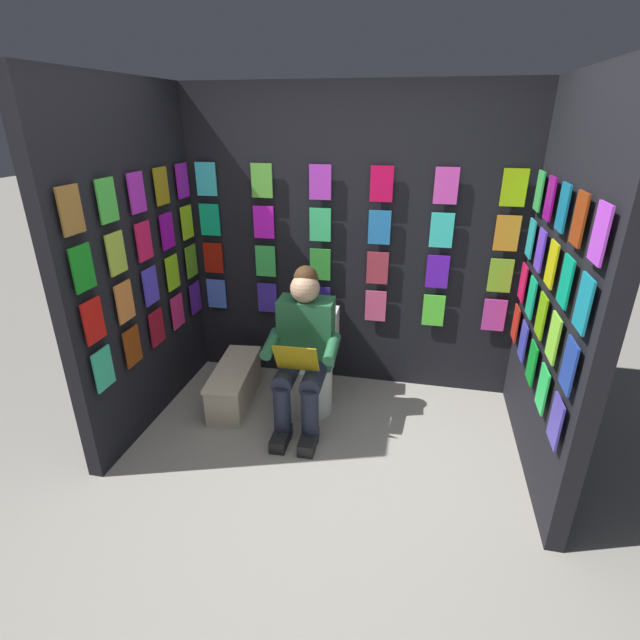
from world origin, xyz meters
TOP-DOWN VIEW (x-y plane):
  - ground_plane at (0.00, 0.00)m, footprint 30.00×30.00m
  - display_wall_back at (0.00, -1.66)m, footprint 2.78×0.14m
  - display_wall_left at (-1.39, -0.80)m, footprint 0.14×1.61m
  - display_wall_right at (1.39, -0.80)m, footprint 0.14×1.61m
  - toilet at (0.22, -1.12)m, footprint 0.41×0.56m
  - person_reading at (0.21, -0.90)m, footprint 0.53×0.69m
  - comic_longbox_near at (0.82, -1.03)m, footprint 0.36×0.79m

SIDE VIEW (x-z plane):
  - ground_plane at x=0.00m, z-range 0.00..0.00m
  - comic_longbox_near at x=0.82m, z-range 0.00..0.32m
  - toilet at x=0.22m, z-range -0.06..0.71m
  - person_reading at x=0.21m, z-range 0.00..1.20m
  - display_wall_back at x=0.00m, z-range 0.00..2.40m
  - display_wall_left at x=-1.39m, z-range 0.00..2.40m
  - display_wall_right at x=1.39m, z-range 0.00..2.40m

